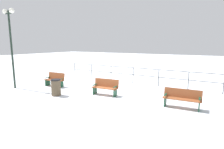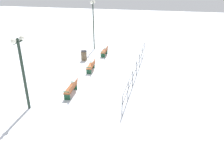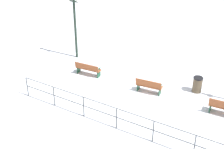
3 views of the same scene
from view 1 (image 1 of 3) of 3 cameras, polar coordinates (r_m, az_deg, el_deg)
ground_plane at (r=10.35m, az=-2.14°, el=-6.40°), size 80.00×80.00×0.00m
bench_nearest at (r=12.92m, az=-17.31°, el=-1.49°), size 0.61×1.43×0.91m
bench_second at (r=10.28m, az=-2.06°, el=-3.87°), size 0.66×1.52×0.89m
bench_third at (r=8.83m, az=20.92°, el=-6.85°), size 0.61×1.65×0.84m
lamppost_near at (r=13.23m, az=-29.07°, el=11.37°), size 0.30×1.01×4.94m
waterfront_railing at (r=13.33m, az=6.57°, el=0.55°), size 0.05×11.31×1.15m
trash_bin at (r=10.65m, az=-17.00°, el=-3.83°), size 0.54×0.54×0.91m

